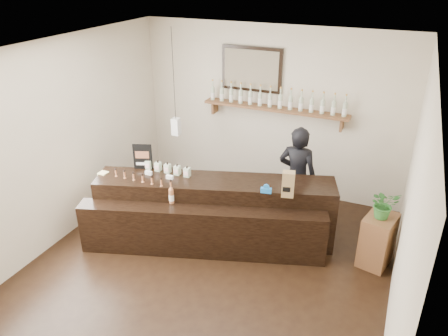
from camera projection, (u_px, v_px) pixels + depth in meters
ground at (208, 268)px, 5.77m from camera, size 5.00×5.00×0.00m
room_shell at (206, 150)px, 5.03m from camera, size 5.00×5.00×5.00m
back_wall_decor at (261, 92)px, 7.02m from camera, size 2.66×0.96×1.69m
counter at (211, 215)px, 6.14m from camera, size 3.35×1.87×1.09m
promo_sign at (143, 157)px, 6.27m from camera, size 0.26×0.12×0.38m
paper_bag at (288, 184)px, 5.55m from camera, size 0.18×0.15×0.34m
tape_dispenser at (266, 189)px, 5.68m from camera, size 0.15×0.08×0.12m
side_cabinet at (377, 240)px, 5.73m from camera, size 0.46×0.56×0.71m
potted_plant at (384, 204)px, 5.49m from camera, size 0.45×0.43×0.39m
shopkeeper at (297, 170)px, 6.41m from camera, size 0.65×0.43×1.76m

